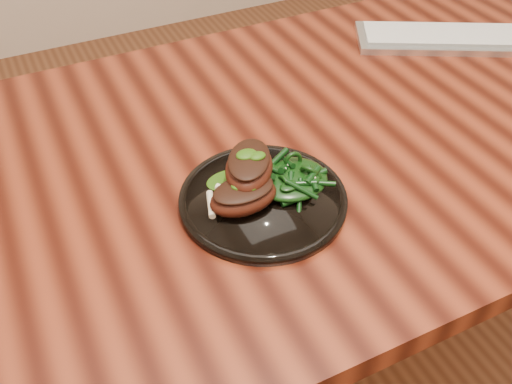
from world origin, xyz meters
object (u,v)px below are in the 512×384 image
plate (263,199)px  keyboard (458,38)px  desk (286,177)px  lamb_chop_front (243,196)px  greens_heap (291,175)px

plate → keyboard: size_ratio=0.57×
desk → plate: size_ratio=6.64×
lamb_chop_front → greens_heap: bearing=8.8°
greens_heap → plate: bearing=-174.8°
desk → plate: (-0.11, -0.12, 0.09)m
desk → lamb_chop_front: lamb_chop_front is taller
plate → lamb_chop_front: 0.05m
desk → greens_heap: (-0.06, -0.12, 0.11)m
plate → greens_heap: bearing=5.2°
lamb_chop_front → greens_heap: 0.08m
lamb_chop_front → keyboard: (0.62, 0.27, -0.03)m
greens_heap → keyboard: (0.54, 0.26, -0.02)m
plate → keyboard: bearing=24.3°
lamb_chop_front → greens_heap: size_ratio=0.96×
lamb_chop_front → greens_heap: (0.08, 0.01, -0.00)m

